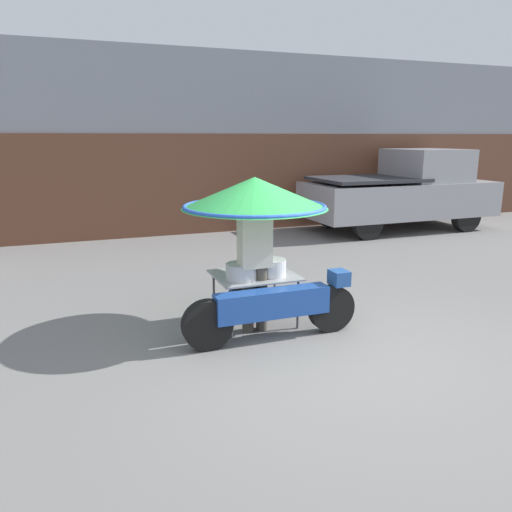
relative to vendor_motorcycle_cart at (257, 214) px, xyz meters
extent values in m
plane|color=slate|center=(0.54, -1.17, -1.42)|extent=(36.00, 36.00, 0.00)
cube|color=gray|center=(0.54, 7.30, 0.74)|extent=(28.00, 2.00, 4.33)
cube|color=#563323|center=(0.54, 6.27, -0.22)|extent=(23.80, 0.06, 2.40)
cylinder|color=black|center=(0.78, -0.51, -1.13)|extent=(0.58, 0.14, 0.58)
cylinder|color=black|center=(-0.78, -0.51, -1.13)|extent=(0.58, 0.14, 0.58)
cube|color=#1E479E|center=(0.00, -0.51, -0.97)|extent=(1.38, 0.24, 0.32)
cube|color=#234C93|center=(0.87, -0.51, -0.75)|extent=(0.20, 0.24, 0.18)
cylinder|color=black|center=(0.00, 0.33, -1.16)|extent=(0.52, 0.14, 0.52)
cylinder|color=#515156|center=(0.43, -0.30, -1.11)|extent=(0.03, 0.03, 0.62)
cylinder|color=#515156|center=(0.43, 0.44, -1.11)|extent=(0.03, 0.03, 0.62)
cylinder|color=#515156|center=(-0.44, -0.30, -1.11)|extent=(0.03, 0.03, 0.62)
cylinder|color=#515156|center=(-0.44, 0.44, -1.11)|extent=(0.03, 0.03, 0.62)
cube|color=#9E9EA3|center=(0.00, 0.07, -0.79)|extent=(1.02, 0.87, 0.02)
cylinder|color=#B2B2B7|center=(0.00, 0.07, -0.36)|extent=(0.03, 0.03, 0.84)
cone|color=green|center=(0.00, 0.07, 0.25)|extent=(1.79, 1.79, 0.38)
torus|color=blue|center=(0.00, 0.07, 0.08)|extent=(1.75, 1.75, 0.05)
cylinder|color=#B7B7BC|center=(-0.23, -0.08, -0.68)|extent=(0.38, 0.38, 0.20)
cylinder|color=silver|center=(0.17, -0.06, -0.67)|extent=(0.36, 0.36, 0.21)
cylinder|color=#4C473D|center=(-0.18, -0.17, -1.02)|extent=(0.14, 0.14, 0.81)
cylinder|color=#4C473D|center=(0.00, -0.17, -1.02)|extent=(0.14, 0.14, 0.81)
cube|color=beige|center=(-0.09, -0.17, -0.31)|extent=(0.38, 0.22, 0.61)
sphere|color=#A87A5B|center=(-0.09, -0.17, 0.11)|extent=(0.22, 0.22, 0.22)
cylinder|color=black|center=(7.18, 4.13, -1.05)|extent=(0.74, 0.24, 0.74)
cylinder|color=black|center=(7.18, 5.82, -1.05)|extent=(0.74, 0.24, 0.74)
cylinder|color=black|center=(4.29, 4.13, -1.05)|extent=(0.74, 0.24, 0.74)
cylinder|color=black|center=(4.29, 5.82, -1.05)|extent=(0.74, 0.24, 0.74)
cube|color=#939399|center=(5.74, 4.97, -0.63)|extent=(4.82, 1.99, 0.85)
cube|color=#939399|center=(6.51, 4.97, 0.20)|extent=(1.64, 1.83, 0.81)
cube|color=#2D2D33|center=(4.77, 4.97, -0.11)|extent=(2.51, 1.91, 0.08)
camera|label=1|loc=(-2.12, -5.58, 0.91)|focal=35.00mm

